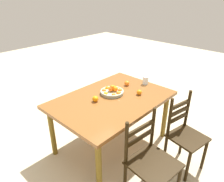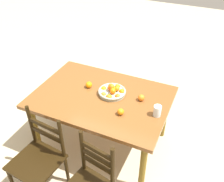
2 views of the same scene
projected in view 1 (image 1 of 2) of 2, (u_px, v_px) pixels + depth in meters
ground_plane at (112, 144)px, 3.00m from camera, size 12.00×12.00×0.00m
dining_table at (112, 103)px, 2.71m from camera, size 1.50×1.04×0.74m
chair_near_window at (150, 161)px, 2.12m from camera, size 0.49×0.49×0.91m
chair_by_cabinet at (184, 135)px, 2.47m from camera, size 0.44×0.44×0.94m
fruit_bowl at (112, 91)px, 2.77m from camera, size 0.31×0.31×0.13m
orange_loose_0 at (139, 92)px, 2.74m from camera, size 0.07×0.07×0.07m
orange_loose_1 at (127, 83)px, 3.00m from camera, size 0.07×0.07×0.07m
orange_loose_2 at (95, 99)px, 2.57m from camera, size 0.08×0.08×0.08m
drinking_glass at (145, 80)px, 3.04m from camera, size 0.08×0.08×0.12m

